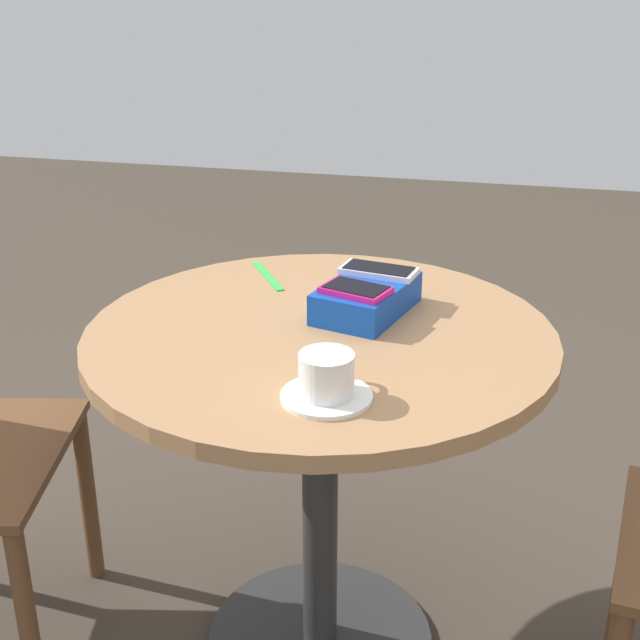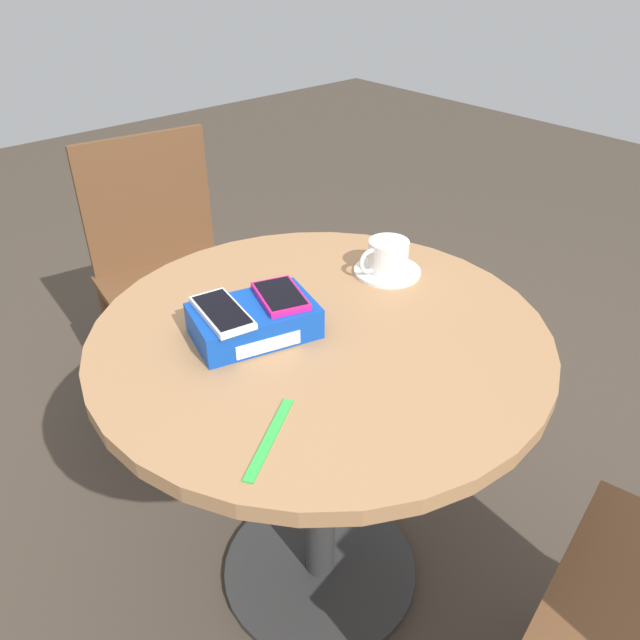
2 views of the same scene
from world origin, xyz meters
The scene contains 9 objects.
ground_plane centered at (0.00, 0.00, 0.00)m, with size 8.00×8.00×0.00m, color #42382D.
round_table centered at (0.00, 0.00, 0.56)m, with size 0.85×0.85×0.72m.
phone_box centered at (-0.10, 0.07, 0.75)m, with size 0.24×0.19×0.06m.
phone_white centered at (-0.16, 0.08, 0.78)m, with size 0.09×0.15×0.01m.
phone_magenta centered at (-0.05, 0.06, 0.78)m, with size 0.11×0.14×0.01m.
saucer centered at (0.25, 0.07, 0.72)m, with size 0.14×0.14×0.01m, color white.
coffee_cup centered at (0.25, 0.07, 0.76)m, with size 0.12×0.09×0.07m.
lanyard_strap centered at (-0.25, -0.17, 0.72)m, with size 0.18×0.02×0.00m, color green.
chair_near_window centered at (0.12, 0.82, 0.44)m, with size 0.47×0.47×0.84m.
Camera 2 is at (-0.63, -0.72, 1.36)m, focal length 35.00 mm.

